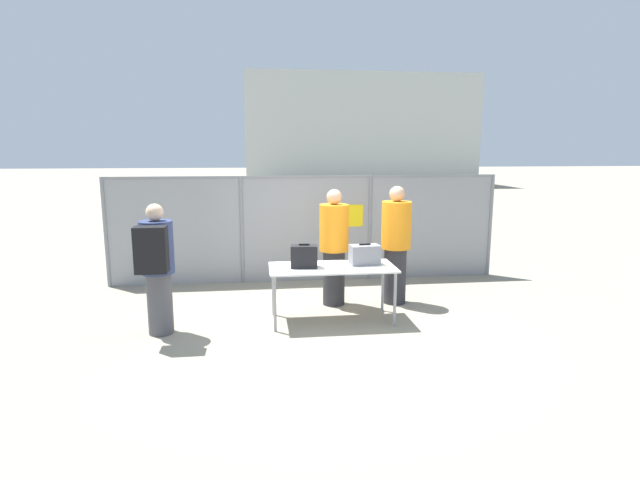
% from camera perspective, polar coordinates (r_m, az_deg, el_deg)
% --- Properties ---
extents(ground_plane, '(120.00, 120.00, 0.00)m').
position_cam_1_polar(ground_plane, '(7.16, 0.22, -9.11)').
color(ground_plane, gray).
extents(fence_section, '(7.06, 0.07, 1.92)m').
position_cam_1_polar(fence_section, '(9.03, -1.48, 1.60)').
color(fence_section, gray).
rests_on(fence_section, ground_plane).
extents(inspection_table, '(1.74, 0.80, 0.78)m').
position_cam_1_polar(inspection_table, '(6.93, 1.40, -3.54)').
color(inspection_table, silver).
rests_on(inspection_table, ground_plane).
extents(suitcase_black, '(0.38, 0.26, 0.33)m').
position_cam_1_polar(suitcase_black, '(6.84, -1.82, -1.88)').
color(suitcase_black, black).
rests_on(suitcase_black, inspection_table).
extents(suitcase_grey, '(0.43, 0.27, 0.30)m').
position_cam_1_polar(suitcase_grey, '(7.04, 5.13, -1.69)').
color(suitcase_grey, slate).
rests_on(suitcase_grey, inspection_table).
extents(traveler_hooded, '(0.42, 0.66, 1.71)m').
position_cam_1_polar(traveler_hooded, '(6.68, -18.17, -2.66)').
color(traveler_hooded, '#4C4C51').
rests_on(traveler_hooded, ground_plane).
extents(security_worker_near, '(0.44, 0.44, 1.79)m').
position_cam_1_polar(security_worker_near, '(7.63, 1.61, -0.68)').
color(security_worker_near, '#2D2D33').
rests_on(security_worker_near, ground_plane).
extents(security_worker_far, '(0.45, 0.45, 1.83)m').
position_cam_1_polar(security_worker_far, '(7.79, 8.66, -0.40)').
color(security_worker_far, '#2D2D33').
rests_on(security_worker_far, ground_plane).
extents(utility_trailer, '(4.04, 2.01, 0.73)m').
position_cam_1_polar(utility_trailer, '(11.00, 4.93, 0.02)').
color(utility_trailer, silver).
rests_on(utility_trailer, ground_plane).
extents(distant_hangar, '(14.78, 11.26, 7.05)m').
position_cam_1_polar(distant_hangar, '(37.02, 3.45, 12.08)').
color(distant_hangar, '#B2B7B2').
rests_on(distant_hangar, ground_plane).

